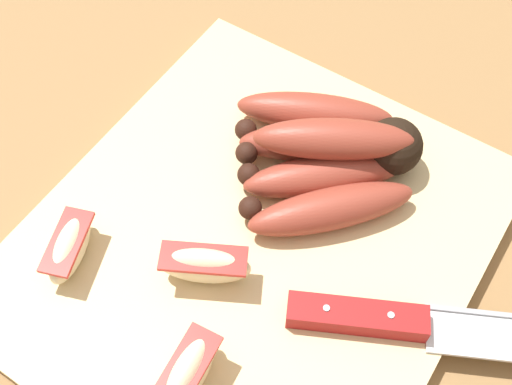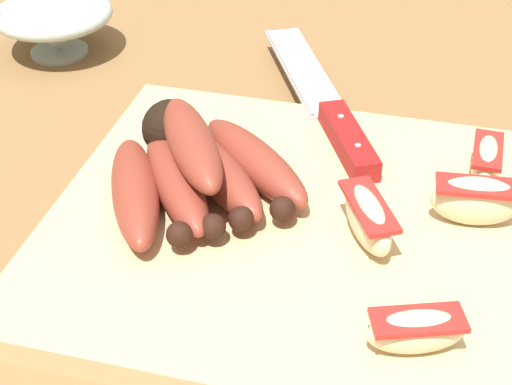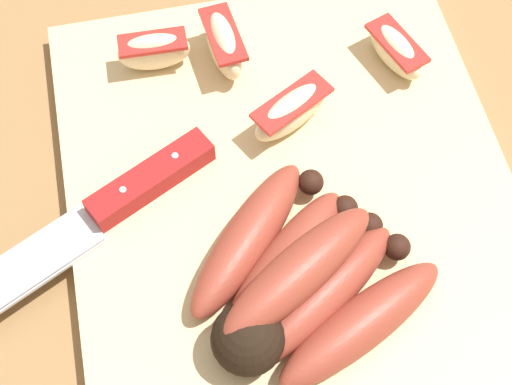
# 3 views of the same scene
# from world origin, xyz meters

# --- Properties ---
(ground_plane) EXTENTS (6.00, 6.00, 0.00)m
(ground_plane) POSITION_xyz_m (0.00, 0.00, 0.00)
(ground_plane) COLOR olive
(cutting_board) EXTENTS (0.37, 0.32, 0.02)m
(cutting_board) POSITION_xyz_m (-0.01, -0.01, 0.01)
(cutting_board) COLOR #DBBC84
(cutting_board) RESTS_ON ground_plane
(banana_bunch) EXTENTS (0.18, 0.18, 0.06)m
(banana_bunch) POSITION_xyz_m (0.08, -0.03, 0.04)
(banana_bunch) COLOR black
(banana_bunch) RESTS_ON cutting_board
(chefs_knife) EXTENTS (0.15, 0.26, 0.02)m
(chefs_knife) POSITION_xyz_m (-0.01, -0.15, 0.03)
(chefs_knife) COLOR silver
(chefs_knife) RESTS_ON cutting_board
(apple_wedge_near) EXTENTS (0.07, 0.03, 0.04)m
(apple_wedge_near) POSITION_xyz_m (-0.13, -0.04, 0.04)
(apple_wedge_near) COLOR beige
(apple_wedge_near) RESTS_ON cutting_board
(apple_wedge_middle) EXTENTS (0.06, 0.04, 0.03)m
(apple_wedge_middle) POSITION_xyz_m (-0.10, 0.09, 0.04)
(apple_wedge_middle) COLOR beige
(apple_wedge_middle) RESTS_ON cutting_board
(apple_wedge_far) EXTENTS (0.02, 0.06, 0.04)m
(apple_wedge_far) POSITION_xyz_m (-0.14, -0.09, 0.04)
(apple_wedge_far) COLOR beige
(apple_wedge_far) RESTS_ON cutting_board
(apple_wedge_extra) EXTENTS (0.05, 0.07, 0.04)m
(apple_wedge_extra) POSITION_xyz_m (-0.06, 0.00, 0.04)
(apple_wedge_extra) COLOR beige
(apple_wedge_extra) RESTS_ON cutting_board
(ceramic_bowl) EXTENTS (0.12, 0.12, 0.05)m
(ceramic_bowl) POSITION_xyz_m (0.30, -0.25, 0.03)
(ceramic_bowl) COLOR #A8B7AD
(ceramic_bowl) RESTS_ON ground_plane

